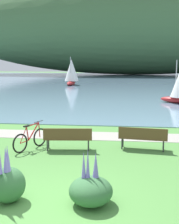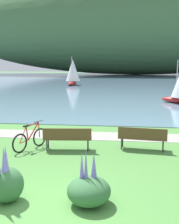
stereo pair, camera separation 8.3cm
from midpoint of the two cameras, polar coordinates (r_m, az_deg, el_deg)
name	(u,v)px [view 2 (the right image)]	position (r m, az deg, el deg)	size (l,w,h in m)	color
ground_plane	(48,208)	(6.88, -8.00, -18.42)	(200.00, 200.00, 0.00)	#518E42
bay_water	(114,80)	(54.53, 4.92, 6.37)	(180.00, 80.00, 0.04)	#6B8EA8
distant_hillside	(136,27)	(81.82, 9.30, 16.46)	(104.21, 28.00, 25.77)	#42663D
shoreline_path	(85,136)	(12.90, -0.72, -4.74)	(60.00, 1.50, 0.01)	#A39E93
park_bench_near_camera	(67,137)	(10.68, -4.22, -5.00)	(1.84, 0.64, 0.88)	brown
park_bench_further_along	(142,137)	(10.89, 10.76, -4.86)	(1.85, 0.70, 0.88)	brown
bicycle_leaning_near_bench	(30,139)	(11.04, -11.59, -5.33)	(0.85, 1.61, 1.01)	black
echium_bush_closest_to_camera	(89,190)	(6.80, 0.23, -15.36)	(1.02, 1.02, 1.34)	#386B3D
echium_bush_mid_cluster	(6,183)	(7.14, -15.97, -13.55)	(0.80, 0.80, 1.56)	#386B3D
sailboat_mid_bay	(73,72)	(41.98, -3.31, 8.03)	(2.21, 3.54, 4.09)	#B22323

